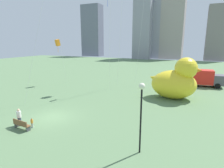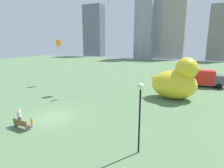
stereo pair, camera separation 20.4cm
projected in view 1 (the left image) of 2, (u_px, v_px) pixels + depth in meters
name	position (u px, v px, depth m)	size (l,w,h in m)	color
ground_plane	(53.00, 117.00, 18.98)	(140.00, 140.00, 0.00)	#5A7B52
park_bench	(21.00, 124.00, 16.20)	(1.78, 0.56, 0.90)	brown
person_adult	(19.00, 116.00, 16.90)	(0.39, 0.39, 1.61)	#38476B
person_child	(32.00, 122.00, 16.55)	(0.22, 0.22, 0.89)	silver
giant_inflatable_duck	(175.00, 81.00, 24.85)	(6.77, 4.34, 5.61)	yellow
lamppost	(141.00, 103.00, 12.11)	(0.43, 0.43, 4.96)	black
box_truck	(204.00, 78.00, 31.94)	(5.93, 2.64, 2.85)	red
city_skyline	(153.00, 28.00, 86.85)	(69.36, 17.52, 29.40)	slate
kite_orange	(58.00, 43.00, 32.63)	(1.50, 1.72, 8.03)	silver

